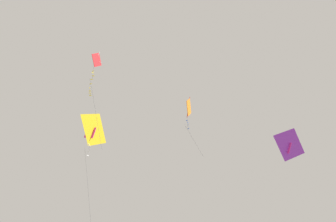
# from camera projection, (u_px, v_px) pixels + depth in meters

# --- Properties ---
(kite_diamond_far_centre) EXTENTS (2.00, 1.72, 5.96)m
(kite_diamond_far_centre) POSITION_uv_depth(u_px,v_px,m) (189.00, 107.00, 33.08)
(kite_diamond_far_centre) COLOR orange
(kite_delta_upper_right) EXTENTS (1.80, 3.51, 1.91)m
(kite_delta_upper_right) POSITION_uv_depth(u_px,v_px,m) (289.00, 145.00, 31.52)
(kite_delta_upper_right) COLOR purple
(kite_diamond_near_left) EXTENTS (2.02, 1.88, 8.82)m
(kite_diamond_near_left) POSITION_uv_depth(u_px,v_px,m) (96.00, 62.00, 30.03)
(kite_diamond_near_left) COLOR red
(kite_delta_low_drifter) EXTENTS (2.93, 2.91, 10.80)m
(kite_delta_low_drifter) POSITION_uv_depth(u_px,v_px,m) (93.00, 130.00, 31.71)
(kite_delta_low_drifter) COLOR yellow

